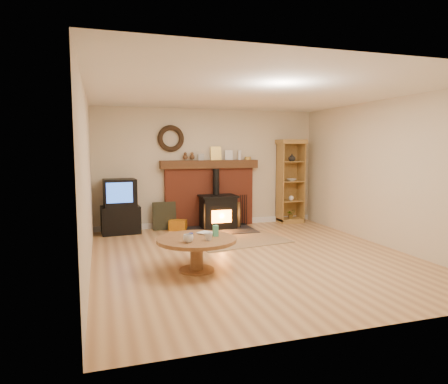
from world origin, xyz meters
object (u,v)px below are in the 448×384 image
object	(u,v)px
tv_unit	(120,207)
curio_cabinet	(290,181)
coffee_table	(197,244)
wood_stove	(218,213)

from	to	relation	value
tv_unit	curio_cabinet	distance (m)	3.90
curio_cabinet	coffee_table	world-z (taller)	curio_cabinet
tv_unit	curio_cabinet	size ratio (longest dim) A/B	0.58
tv_unit	curio_cabinet	bearing A→B (deg)	1.28
tv_unit	coffee_table	xyz separation A→B (m)	(0.90, -2.95, -0.15)
wood_stove	tv_unit	xyz separation A→B (m)	(-2.04, 0.19, 0.18)
wood_stove	coffee_table	distance (m)	2.98
curio_cabinet	coffee_table	size ratio (longest dim) A/B	1.70
coffee_table	curio_cabinet	bearing A→B (deg)	45.60
wood_stove	curio_cabinet	size ratio (longest dim) A/B	0.72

